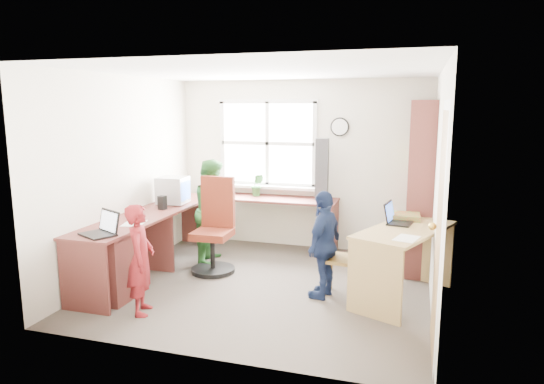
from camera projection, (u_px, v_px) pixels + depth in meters
The scene contains 19 objects.
room at pixel (269, 180), 5.44m from camera, with size 3.64×3.44×2.44m.
l_desk at pixel (150, 245), 5.58m from camera, with size 2.38×2.95×0.75m.
right_desk at pixel (404, 248), 5.10m from camera, with size 1.09×1.47×0.77m.
bookshelf at pixel (420, 190), 6.04m from camera, with size 0.30×1.02×2.10m.
swivel_chair at pixel (215, 231), 6.01m from camera, with size 0.56×0.56×1.17m.
wooden_chair at pixel (336, 253), 5.21m from camera, with size 0.42×0.42×0.88m.
crt_monitor at pixel (173, 190), 6.41m from camera, with size 0.39×0.35×0.36m.
laptop_left at pixel (102, 229), 4.89m from camera, with size 0.44×0.42×0.24m.
laptop_right at pixel (396, 218), 5.29m from camera, with size 0.33×0.38×0.23m.
speaker_a at pixel (162, 203), 6.08m from camera, with size 0.10×0.10×0.17m.
speaker_b at pixel (180, 195), 6.59m from camera, with size 0.11×0.11×0.17m.
cd_tower at pixel (322, 169), 6.67m from camera, with size 0.18×0.16×0.85m.
game_box at pixel (406, 216), 5.48m from camera, with size 0.32×0.32×0.06m.
paper_a at pixel (134, 223), 5.36m from camera, with size 0.28×0.35×0.00m.
paper_b at pixel (407, 238), 4.67m from camera, with size 0.28×0.33×0.00m.
potted_plant at pixel (257, 185), 6.97m from camera, with size 0.18×0.14×0.33m, color #2A6B2E.
person_red at pixel (141, 259), 4.74m from camera, with size 0.40×0.26×1.10m, color maroon.
person_green at pixel (214, 211), 6.35m from camera, with size 0.66×0.51×1.36m, color #2A6A2A.
person_navy at pixel (324, 244), 5.15m from camera, with size 0.68×0.28×1.16m, color #162346.
Camera 1 is at (1.59, -5.05, 2.03)m, focal length 32.00 mm.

